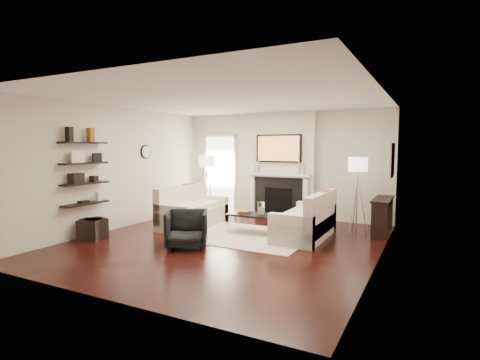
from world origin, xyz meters
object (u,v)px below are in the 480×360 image
at_px(loveseat_left_base, 193,217).
at_px(ottoman_near, 94,229).
at_px(coffee_table, 255,215).
at_px(loveseat_right_base, 305,227).
at_px(lamp_left_shade, 207,161).
at_px(lamp_right_shade, 358,164).
at_px(armchair, 187,227).

relative_size(loveseat_left_base, ottoman_near, 4.50).
bearing_deg(coffee_table, loveseat_right_base, 8.70).
bearing_deg(loveseat_left_base, lamp_left_shade, 109.31).
bearing_deg(loveseat_left_base, loveseat_right_base, 2.41).
bearing_deg(ottoman_near, loveseat_left_base, 60.19).
xyz_separation_m(loveseat_left_base, lamp_left_shade, (-0.46, 1.31, 1.24)).
height_order(coffee_table, ottoman_near, coffee_table).
bearing_deg(ottoman_near, lamp_right_shade, 34.00).
distance_m(lamp_left_shade, lamp_right_shade, 3.90).
relative_size(armchair, lamp_left_shade, 1.85).
relative_size(lamp_left_shade, ottoman_near, 1.00).
relative_size(loveseat_left_base, lamp_left_shade, 4.50).
bearing_deg(lamp_left_shade, loveseat_left_base, -70.69).
height_order(lamp_right_shade, ottoman_near, lamp_right_shade).
xyz_separation_m(loveseat_right_base, lamp_left_shade, (-3.08, 1.20, 1.24)).
bearing_deg(lamp_left_shade, armchair, -64.28).
height_order(coffee_table, lamp_right_shade, lamp_right_shade).
bearing_deg(lamp_right_shade, ottoman_near, -146.00).
bearing_deg(ottoman_near, lamp_left_shade, 79.03).
height_order(armchair, lamp_left_shade, lamp_left_shade).
distance_m(armchair, lamp_left_shade, 3.38).
distance_m(loveseat_left_base, loveseat_right_base, 2.62).
height_order(loveseat_left_base, armchair, armchair).
xyz_separation_m(coffee_table, ottoman_near, (-2.66, -1.84, -0.20)).
relative_size(loveseat_right_base, lamp_right_shade, 4.50).
bearing_deg(armchair, lamp_left_shade, 85.62).
bearing_deg(lamp_left_shade, loveseat_right_base, -21.38).
relative_size(coffee_table, lamp_right_shade, 2.75).
bearing_deg(lamp_right_shade, lamp_left_shade, 177.78).
xyz_separation_m(coffee_table, armchair, (-0.65, -1.52, -0.03)).
bearing_deg(loveseat_right_base, lamp_left_shade, 158.62).
height_order(armchair, ottoman_near, armchair).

